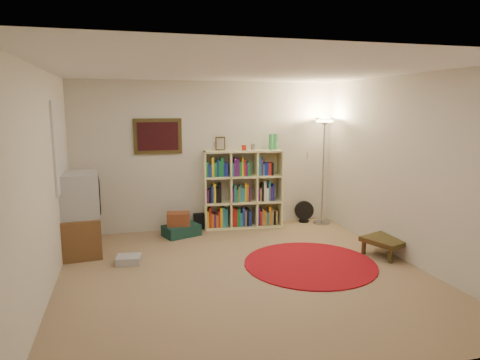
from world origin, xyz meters
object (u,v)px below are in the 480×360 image
object	(u,v)px
tv_stand	(79,215)
suitcase	(181,230)
floor_lamp	(324,136)
side_table	(387,241)
floor_fan	(304,212)
bookshelf	(242,190)

from	to	relation	value
tv_stand	suitcase	xyz separation A→B (m)	(1.50, 0.46, -0.47)
floor_lamp	suitcase	size ratio (longest dim) A/B	2.91
side_table	floor_lamp	bearing A→B (deg)	94.54
tv_stand	suitcase	distance (m)	1.64
floor_fan	suitcase	world-z (taller)	floor_fan
suitcase	side_table	bearing A→B (deg)	-53.04
floor_fan	side_table	distance (m)	1.99
bookshelf	side_table	xyz separation A→B (m)	(1.59, -1.96, -0.44)
tv_stand	side_table	size ratio (longest dim) A/B	1.64
suitcase	side_table	world-z (taller)	side_table
floor_fan	side_table	bearing A→B (deg)	-66.15
floor_lamp	suitcase	bearing A→B (deg)	-177.86
tv_stand	side_table	bearing A→B (deg)	-21.46
floor_lamp	tv_stand	bearing A→B (deg)	-172.16
floor_fan	side_table	xyz separation A→B (m)	(0.41, -1.94, 0.02)
floor_lamp	floor_fan	world-z (taller)	floor_lamp
bookshelf	side_table	world-z (taller)	bookshelf
floor_lamp	floor_fan	distance (m)	1.41
bookshelf	floor_fan	xyz separation A→B (m)	(1.17, -0.01, -0.46)
bookshelf	floor_lamp	size ratio (longest dim) A/B	0.85
bookshelf	side_table	bearing A→B (deg)	-45.22
floor_fan	floor_lamp	bearing A→B (deg)	-18.66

